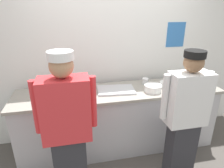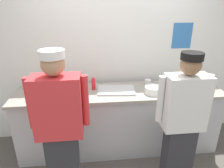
% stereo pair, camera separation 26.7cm
% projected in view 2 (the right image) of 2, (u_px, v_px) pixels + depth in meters
% --- Properties ---
extents(ground_plane, '(9.00, 9.00, 0.00)m').
position_uv_depth(ground_plane, '(122.00, 162.00, 2.76)').
color(ground_plane, '#514C47').
extents(wall_back, '(4.49, 0.11, 2.76)m').
position_uv_depth(wall_back, '(116.00, 52.00, 3.00)').
color(wall_back, white).
rests_on(wall_back, ground).
extents(prep_counter, '(2.86, 0.67, 0.93)m').
position_uv_depth(prep_counter, '(119.00, 120.00, 2.91)').
color(prep_counter, '#B2B2B7').
rests_on(prep_counter, ground).
extents(chef_near_left, '(0.61, 0.24, 1.68)m').
position_uv_depth(chef_near_left, '(60.00, 126.00, 2.00)').
color(chef_near_left, '#2D2D33').
rests_on(chef_near_left, ground).
extents(chef_center, '(0.59, 0.24, 1.62)m').
position_uv_depth(chef_center, '(182.00, 120.00, 2.17)').
color(chef_center, '#2D2D33').
rests_on(chef_center, ground).
extents(plate_stack_front, '(0.20, 0.20, 0.07)m').
position_uv_depth(plate_stack_front, '(169.00, 87.00, 2.78)').
color(plate_stack_front, white).
rests_on(plate_stack_front, prep_counter).
extents(plate_stack_rear, '(0.24, 0.24, 0.10)m').
position_uv_depth(plate_stack_rear, '(154.00, 90.00, 2.64)').
color(plate_stack_rear, white).
rests_on(plate_stack_rear, prep_counter).
extents(mixing_bowl_steel, '(0.37, 0.37, 0.12)m').
position_uv_depth(mixing_bowl_steel, '(62.00, 89.00, 2.64)').
color(mixing_bowl_steel, '#B7BABF').
rests_on(mixing_bowl_steel, prep_counter).
extents(sheet_tray, '(0.54, 0.39, 0.02)m').
position_uv_depth(sheet_tray, '(116.00, 90.00, 2.73)').
color(sheet_tray, '#B7BABF').
rests_on(sheet_tray, prep_counter).
extents(squeeze_bottle_primary, '(0.06, 0.06, 0.19)m').
position_uv_depth(squeeze_bottle_primary, '(94.00, 83.00, 2.75)').
color(squeeze_bottle_primary, red).
rests_on(squeeze_bottle_primary, prep_counter).
extents(ramekin_orange_sauce, '(0.11, 0.11, 0.04)m').
position_uv_depth(ramekin_orange_sauce, '(41.00, 95.00, 2.57)').
color(ramekin_orange_sauce, white).
rests_on(ramekin_orange_sauce, prep_counter).
extents(ramekin_green_sauce, '(0.09, 0.09, 0.05)m').
position_uv_depth(ramekin_green_sauce, '(184.00, 86.00, 2.82)').
color(ramekin_green_sauce, white).
rests_on(ramekin_green_sauce, prep_counter).
extents(deli_cup, '(0.09, 0.09, 0.09)m').
position_uv_depth(deli_cup, '(148.00, 83.00, 2.90)').
color(deli_cup, white).
rests_on(deli_cup, prep_counter).
extents(chefs_knife, '(0.27, 0.03, 0.02)m').
position_uv_depth(chefs_knife, '(199.00, 88.00, 2.82)').
color(chefs_knife, '#B7BABF').
rests_on(chefs_knife, prep_counter).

